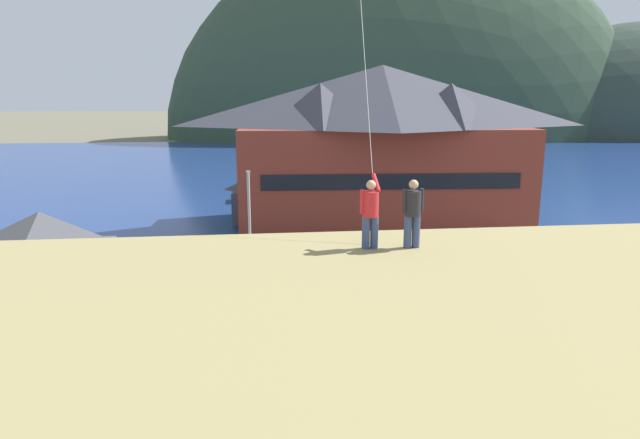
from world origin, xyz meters
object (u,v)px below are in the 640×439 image
at_px(parked_car_corner_spot, 434,269).
at_px(person_kite_flyer, 370,211).
at_px(harbor_lodge, 381,142).
at_px(parked_car_front_row_end, 507,308).
at_px(parked_car_back_row_left, 181,292).
at_px(wharf_dock, 292,192).
at_px(parked_car_lone_by_shed, 131,343).
at_px(parked_car_front_row_red, 372,334).
at_px(moored_boat_outer_mooring, 328,195).
at_px(storage_shed_near_lot, 45,266).
at_px(parked_car_front_row_silver, 297,287).
at_px(moored_boat_wharfside, 256,193).
at_px(parked_car_mid_row_far, 621,269).
at_px(person_companion, 413,211).
at_px(parking_light_pole, 249,215).
at_px(storage_shed_waterside, 261,196).
at_px(parked_car_mid_row_center, 251,328).
at_px(parked_car_mid_row_near, 631,321).

distance_m(parked_car_corner_spot, person_kite_flyer, 17.64).
bearing_deg(harbor_lodge, parked_car_front_row_end, -86.30).
height_order(parked_car_corner_spot, parked_car_back_row_left, same).
xyz_separation_m(wharf_dock, parked_car_lone_by_shed, (-8.39, -36.34, 0.71)).
height_order(parked_car_back_row_left, person_kite_flyer, person_kite_flyer).
bearing_deg(parked_car_front_row_red, parked_car_back_row_left, 144.85).
distance_m(harbor_lodge, moored_boat_outer_mooring, 11.84).
bearing_deg(parked_car_front_row_end, harbor_lodge, 93.70).
height_order(storage_shed_near_lot, parked_car_front_row_silver, storage_shed_near_lot).
distance_m(moored_boat_wharfside, parked_car_mid_row_far, 34.21).
bearing_deg(person_companion, moored_boat_wharfside, 95.69).
height_order(parking_light_pole, person_companion, person_companion).
relative_size(parked_car_front_row_red, person_kite_flyer, 2.32).
xyz_separation_m(parked_car_front_row_red, parked_car_lone_by_shed, (-9.41, 0.19, 0.00)).
relative_size(parked_car_front_row_end, person_companion, 2.46).
xyz_separation_m(moored_boat_outer_mooring, parked_car_front_row_silver, (-4.87, -26.53, 0.34)).
relative_size(storage_shed_waterside, wharf_dock, 0.33).
distance_m(storage_shed_near_lot, person_companion, 19.00).
bearing_deg(parked_car_lone_by_shed, person_kite_flyer, -42.55).
height_order(parked_car_corner_spot, parked_car_front_row_red, same).
bearing_deg(person_kite_flyer, parking_light_pole, 100.58).
bearing_deg(parked_car_corner_spot, parking_light_pole, 163.46).
xyz_separation_m(storage_shed_near_lot, parked_car_mid_row_center, (9.35, -4.08, -1.69)).
bearing_deg(wharf_dock, parked_car_mid_row_center, -96.14).
bearing_deg(parked_car_front_row_end, parked_car_back_row_left, 165.77).
bearing_deg(parked_car_mid_row_center, parked_car_back_row_left, 126.27).
height_order(parked_car_lone_by_shed, parking_light_pole, parking_light_pole).
height_order(moored_boat_outer_mooring, parked_car_mid_row_far, moored_boat_outer_mooring).
xyz_separation_m(parked_car_corner_spot, parking_light_pole, (-9.99, 2.97, 2.58)).
height_order(moored_boat_wharfside, parked_car_mid_row_near, moored_boat_wharfside).
relative_size(parked_car_mid_row_center, parked_car_front_row_red, 1.01).
bearing_deg(person_kite_flyer, parked_car_back_row_left, 117.43).
xyz_separation_m(moored_boat_wharfside, person_companion, (4.16, -41.70, 6.88)).
height_order(moored_boat_outer_mooring, parked_car_front_row_red, moored_boat_outer_mooring).
height_order(moored_boat_wharfside, parking_light_pole, parking_light_pole).
xyz_separation_m(parked_car_front_row_red, parking_light_pole, (-4.93, 10.94, 2.58)).
xyz_separation_m(parked_car_front_row_silver, person_kite_flyer, (1.02, -12.86, 6.55)).
xyz_separation_m(parked_car_front_row_end, parked_car_front_row_red, (-6.55, -2.04, 0.00)).
height_order(storage_shed_waterside, parked_car_front_row_end, storage_shed_waterside).
bearing_deg(person_companion, parked_car_corner_spot, 69.64).
bearing_deg(parked_car_mid_row_far, parked_car_front_row_end, -151.11).
height_order(wharf_dock, parked_car_front_row_end, parked_car_front_row_end).
xyz_separation_m(moored_boat_wharfside, parking_light_pole, (-0.26, -23.71, 2.92)).
distance_m(parked_car_front_row_red, person_companion, 9.63).
distance_m(parked_car_front_row_silver, parked_car_lone_by_shed, 8.87).
xyz_separation_m(moored_boat_wharfside, parked_car_corner_spot, (9.73, -26.67, 0.34)).
xyz_separation_m(parked_car_corner_spot, parked_car_mid_row_center, (-9.88, -6.81, 0.00)).
relative_size(harbor_lodge, parked_car_front_row_red, 5.44).
distance_m(parked_car_mid_row_center, parking_light_pole, 10.11).
xyz_separation_m(storage_shed_waterside, moored_boat_wharfside, (-0.44, 9.57, -1.39)).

